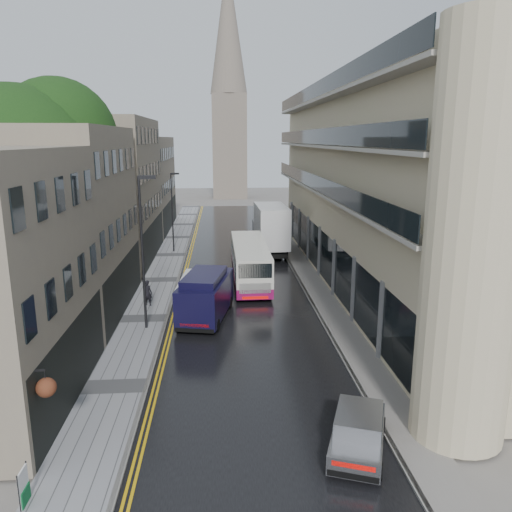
{
  "coord_description": "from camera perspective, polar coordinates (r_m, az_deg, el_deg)",
  "views": [
    {
      "loc": [
        -1.25,
        -8.94,
        10.43
      ],
      "look_at": [
        0.67,
        18.0,
        4.06
      ],
      "focal_mm": 35.0,
      "sensor_mm": 36.0,
      "label": 1
    }
  ],
  "objects": [
    {
      "name": "road",
      "position": [
        37.92,
        -2.03,
        -2.69
      ],
      "size": [
        9.0,
        85.0,
        0.02
      ],
      "primitive_type": "cube",
      "color": "black",
      "rests_on": "ground"
    },
    {
      "name": "left_sidewalk",
      "position": [
        38.17,
        -10.86,
        -2.75
      ],
      "size": [
        2.7,
        85.0,
        0.12
      ],
      "primitive_type": "cube",
      "color": "gray",
      "rests_on": "ground"
    },
    {
      "name": "right_sidewalk",
      "position": [
        38.47,
        6.04,
        -2.45
      ],
      "size": [
        1.8,
        85.0,
        0.12
      ],
      "primitive_type": "cube",
      "color": "slate",
      "rests_on": "ground"
    },
    {
      "name": "old_shop_row",
      "position": [
        40.04,
        -15.97,
        6.4
      ],
      "size": [
        4.5,
        56.0,
        12.0
      ],
      "primitive_type": null,
      "color": "gray",
      "rests_on": "ground"
    },
    {
      "name": "modern_block",
      "position": [
        36.96,
        14.28,
        7.54
      ],
      "size": [
        8.0,
        40.0,
        14.0
      ],
      "primitive_type": null,
      "color": "beige",
      "rests_on": "ground"
    },
    {
      "name": "church_spire",
      "position": [
        91.46,
        -3.14,
        19.25
      ],
      "size": [
        6.4,
        6.4,
        40.0
      ],
      "primitive_type": null,
      "color": "#74675B",
      "rests_on": "ground"
    },
    {
      "name": "tree_near",
      "position": [
        31.25,
        -25.28,
        5.6
      ],
      "size": [
        10.56,
        10.56,
        13.89
      ],
      "primitive_type": null,
      "color": "black",
      "rests_on": "ground"
    },
    {
      "name": "tree_far",
      "position": [
        43.55,
        -18.77,
        7.03
      ],
      "size": [
        9.24,
        9.24,
        12.46
      ],
      "primitive_type": null,
      "color": "black",
      "rests_on": "ground"
    },
    {
      "name": "cream_bus",
      "position": [
        34.12,
        -2.24,
        -1.98
      ],
      "size": [
        2.48,
        10.62,
        2.89
      ],
      "primitive_type": null,
      "rotation": [
        0.0,
        0.0,
        0.01
      ],
      "color": "silver",
      "rests_on": "road"
    },
    {
      "name": "white_lorry",
      "position": [
        44.04,
        0.41,
        2.63
      ],
      "size": [
        2.86,
        8.76,
        4.56
      ],
      "primitive_type": null,
      "rotation": [
        0.0,
        0.0,
        0.03
      ],
      "color": "silver",
      "rests_on": "road"
    },
    {
      "name": "silver_hatchback",
      "position": [
        17.26,
        8.54,
        -21.07
      ],
      "size": [
        2.86,
        4.15,
        1.43
      ],
      "primitive_type": null,
      "rotation": [
        0.0,
        0.0,
        -0.35
      ],
      "color": "#9C9CA1",
      "rests_on": "road"
    },
    {
      "name": "white_van",
      "position": [
        29.56,
        -8.85,
        -5.31
      ],
      "size": [
        2.39,
        4.89,
        2.15
      ],
      "primitive_type": null,
      "rotation": [
        0.0,
        0.0,
        -0.07
      ],
      "color": "silver",
      "rests_on": "road"
    },
    {
      "name": "navy_van",
      "position": [
        28.03,
        -8.8,
        -5.52
      ],
      "size": [
        3.38,
        6.07,
        2.92
      ],
      "primitive_type": null,
      "rotation": [
        0.0,
        0.0,
        -0.2
      ],
      "color": "black",
      "rests_on": "road"
    },
    {
      "name": "pedestrian",
      "position": [
        32.3,
        -12.29,
        -4.13
      ],
      "size": [
        0.7,
        0.57,
        1.65
      ],
      "primitive_type": "imported",
      "rotation": [
        0.0,
        0.0,
        2.8
      ],
      "color": "black",
      "rests_on": "left_sidewalk"
    },
    {
      "name": "lamp_post_near",
      "position": [
        27.66,
        -12.85,
        0.16
      ],
      "size": [
        0.97,
        0.45,
        8.39
      ],
      "primitive_type": null,
      "rotation": [
        0.0,
        0.0,
        0.26
      ],
      "color": "black",
      "rests_on": "left_sidewalk"
    },
    {
      "name": "lamp_post_far",
      "position": [
        46.81,
        -9.54,
        4.87
      ],
      "size": [
        0.82,
        0.48,
        7.25
      ],
      "primitive_type": null,
      "rotation": [
        0.0,
        0.0,
        0.39
      ],
      "color": "black",
      "rests_on": "left_sidewalk"
    },
    {
      "name": "estate_sign",
      "position": [
        17.17,
        -25.04,
        -22.79
      ],
      "size": [
        0.08,
        0.66,
        1.1
      ],
      "primitive_type": null,
      "rotation": [
        0.0,
        0.0,
        -0.01
      ],
      "color": "white",
      "rests_on": "left_sidewalk"
    }
  ]
}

